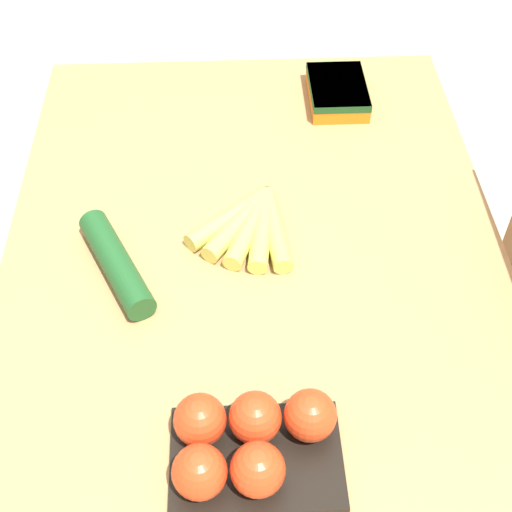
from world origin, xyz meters
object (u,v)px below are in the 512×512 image
banana_bunch (251,225)px  carrot_bag (337,91)px  cucumber_near (116,264)px  tomato_pack (247,441)px

banana_bunch → carrot_bag: carrot_bag is taller
cucumber_near → banana_bunch: bearing=111.5°
carrot_bag → cucumber_near: bearing=-41.9°
tomato_pack → carrot_bag: (-0.81, 0.22, -0.01)m
banana_bunch → tomato_pack: tomato_pack is taller
tomato_pack → carrot_bag: tomato_pack is taller
banana_bunch → tomato_pack: 0.43m
cucumber_near → carrot_bag: bearing=138.1°
cucumber_near → tomato_pack: bearing=31.1°
tomato_pack → cucumber_near: bearing=-148.9°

